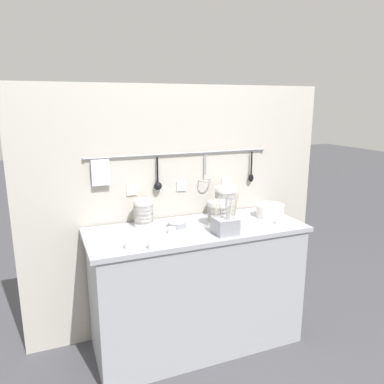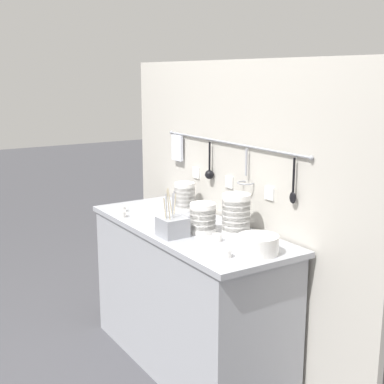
{
  "view_description": "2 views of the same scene",
  "coord_description": "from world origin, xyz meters",
  "px_view_note": "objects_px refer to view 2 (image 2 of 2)",
  "views": [
    {
      "loc": [
        -0.9,
        -2.15,
        1.66
      ],
      "look_at": [
        -0.02,
        0.03,
        1.09
      ],
      "focal_mm": 35.0,
      "sensor_mm": 36.0,
      "label": 1
    },
    {
      "loc": [
        2.48,
        -1.55,
        1.7
      ],
      "look_at": [
        0.03,
        0.01,
        1.05
      ],
      "focal_mm": 50.0,
      "sensor_mm": 36.0,
      "label": 2
    }
  ],
  "objects_px": {
    "bowl_stack_short_front": "(236,214)",
    "cup_back_right": "(122,214)",
    "cup_edge_far": "(166,216)",
    "cup_back_left": "(122,209)",
    "cup_edge_near": "(217,237)",
    "bowl_stack_nested_right": "(203,218)",
    "bowl_stack_wide_centre": "(185,196)",
    "steel_mixing_bowl": "(187,217)",
    "cup_front_right": "(226,253)",
    "cutlery_caddy": "(172,226)",
    "plate_stack": "(258,244)"
  },
  "relations": [
    {
      "from": "steel_mixing_bowl",
      "to": "cup_back_right",
      "type": "xyz_separation_m",
      "value": [
        -0.26,
        -0.3,
        0.0
      ]
    },
    {
      "from": "bowl_stack_short_front",
      "to": "cup_back_right",
      "type": "relative_size",
      "value": 4.32
    },
    {
      "from": "bowl_stack_short_front",
      "to": "cutlery_caddy",
      "type": "bearing_deg",
      "value": -116.81
    },
    {
      "from": "steel_mixing_bowl",
      "to": "cup_front_right",
      "type": "bearing_deg",
      "value": -16.28
    },
    {
      "from": "bowl_stack_nested_right",
      "to": "cutlery_caddy",
      "type": "xyz_separation_m",
      "value": [
        -0.03,
        -0.17,
        -0.03
      ]
    },
    {
      "from": "cup_back_left",
      "to": "cup_back_right",
      "type": "relative_size",
      "value": 1.0
    },
    {
      "from": "cutlery_caddy",
      "to": "cup_edge_near",
      "type": "xyz_separation_m",
      "value": [
        0.2,
        0.15,
        -0.03
      ]
    },
    {
      "from": "bowl_stack_short_front",
      "to": "cup_edge_near",
      "type": "xyz_separation_m",
      "value": [
        0.04,
        -0.15,
        -0.09
      ]
    },
    {
      "from": "bowl_stack_wide_centre",
      "to": "bowl_stack_nested_right",
      "type": "bearing_deg",
      "value": -20.08
    },
    {
      "from": "cup_back_left",
      "to": "cutlery_caddy",
      "type": "bearing_deg",
      "value": 0.86
    },
    {
      "from": "bowl_stack_wide_centre",
      "to": "cup_back_left",
      "type": "distance_m",
      "value": 0.4
    },
    {
      "from": "steel_mixing_bowl",
      "to": "cup_back_left",
      "type": "distance_m",
      "value": 0.45
    },
    {
      "from": "cutlery_caddy",
      "to": "cup_back_left",
      "type": "bearing_deg",
      "value": -179.14
    },
    {
      "from": "plate_stack",
      "to": "cup_edge_near",
      "type": "xyz_separation_m",
      "value": [
        -0.27,
        -0.05,
        -0.03
      ]
    },
    {
      "from": "bowl_stack_short_front",
      "to": "cup_back_right",
      "type": "xyz_separation_m",
      "value": [
        -0.65,
        -0.37,
        -0.09
      ]
    },
    {
      "from": "plate_stack",
      "to": "cup_edge_near",
      "type": "distance_m",
      "value": 0.27
    },
    {
      "from": "plate_stack",
      "to": "cup_back_right",
      "type": "height_order",
      "value": "plate_stack"
    },
    {
      "from": "cutlery_caddy",
      "to": "cup_edge_near",
      "type": "height_order",
      "value": "cutlery_caddy"
    },
    {
      "from": "cup_back_left",
      "to": "bowl_stack_nested_right",
      "type": "bearing_deg",
      "value": 15.81
    },
    {
      "from": "cup_edge_far",
      "to": "cup_back_right",
      "type": "distance_m",
      "value": 0.27
    },
    {
      "from": "bowl_stack_nested_right",
      "to": "cutlery_caddy",
      "type": "bearing_deg",
      "value": -100.64
    },
    {
      "from": "bowl_stack_wide_centre",
      "to": "steel_mixing_bowl",
      "type": "distance_m",
      "value": 0.24
    },
    {
      "from": "plate_stack",
      "to": "cup_edge_far",
      "type": "xyz_separation_m",
      "value": [
        -0.77,
        -0.07,
        -0.03
      ]
    },
    {
      "from": "bowl_stack_nested_right",
      "to": "cup_back_right",
      "type": "xyz_separation_m",
      "value": [
        -0.53,
        -0.24,
        -0.06
      ]
    },
    {
      "from": "plate_stack",
      "to": "cup_front_right",
      "type": "height_order",
      "value": "plate_stack"
    },
    {
      "from": "plate_stack",
      "to": "cutlery_caddy",
      "type": "height_order",
      "value": "cutlery_caddy"
    },
    {
      "from": "cup_edge_near",
      "to": "bowl_stack_short_front",
      "type": "bearing_deg",
      "value": 105.65
    },
    {
      "from": "cup_front_right",
      "to": "bowl_stack_nested_right",
      "type": "bearing_deg",
      "value": 161.72
    },
    {
      "from": "cutlery_caddy",
      "to": "cup_back_right",
      "type": "height_order",
      "value": "cutlery_caddy"
    },
    {
      "from": "plate_stack",
      "to": "steel_mixing_bowl",
      "type": "xyz_separation_m",
      "value": [
        -0.7,
        0.03,
        -0.03
      ]
    },
    {
      "from": "cutlery_caddy",
      "to": "cup_edge_far",
      "type": "bearing_deg",
      "value": 156.33
    },
    {
      "from": "cup_edge_far",
      "to": "steel_mixing_bowl",
      "type": "bearing_deg",
      "value": 54.31
    },
    {
      "from": "cup_front_right",
      "to": "cup_back_left",
      "type": "height_order",
      "value": "same"
    },
    {
      "from": "steel_mixing_bowl",
      "to": "cup_edge_near",
      "type": "relative_size",
      "value": 2.37
    },
    {
      "from": "bowl_stack_short_front",
      "to": "cup_edge_near",
      "type": "bearing_deg",
      "value": -74.35
    },
    {
      "from": "bowl_stack_nested_right",
      "to": "cup_front_right",
      "type": "relative_size",
      "value": 3.2
    },
    {
      "from": "bowl_stack_short_front",
      "to": "cup_edge_far",
      "type": "bearing_deg",
      "value": -160.0
    },
    {
      "from": "cutlery_caddy",
      "to": "bowl_stack_nested_right",
      "type": "bearing_deg",
      "value": 79.36
    },
    {
      "from": "bowl_stack_nested_right",
      "to": "plate_stack",
      "type": "relative_size",
      "value": 0.82
    },
    {
      "from": "bowl_stack_nested_right",
      "to": "bowl_stack_wide_centre",
      "type": "distance_m",
      "value": 0.5
    },
    {
      "from": "cup_front_right",
      "to": "cup_back_left",
      "type": "relative_size",
      "value": 1.0
    },
    {
      "from": "cutlery_caddy",
      "to": "cup_back_left",
      "type": "relative_size",
      "value": 5.25
    },
    {
      "from": "bowl_stack_nested_right",
      "to": "cutlery_caddy",
      "type": "relative_size",
      "value": 0.61
    },
    {
      "from": "bowl_stack_nested_right",
      "to": "cup_edge_near",
      "type": "bearing_deg",
      "value": -7.87
    },
    {
      "from": "steel_mixing_bowl",
      "to": "plate_stack",
      "type": "bearing_deg",
      "value": -2.66
    },
    {
      "from": "bowl_stack_short_front",
      "to": "cup_edge_near",
      "type": "distance_m",
      "value": 0.18
    },
    {
      "from": "bowl_stack_short_front",
      "to": "cutlery_caddy",
      "type": "height_order",
      "value": "cutlery_caddy"
    },
    {
      "from": "cup_edge_near",
      "to": "cup_back_right",
      "type": "bearing_deg",
      "value": -162.73
    },
    {
      "from": "bowl_stack_nested_right",
      "to": "cup_back_right",
      "type": "height_order",
      "value": "bowl_stack_nested_right"
    },
    {
      "from": "cup_edge_near",
      "to": "plate_stack",
      "type": "bearing_deg",
      "value": 11.55
    }
  ]
}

